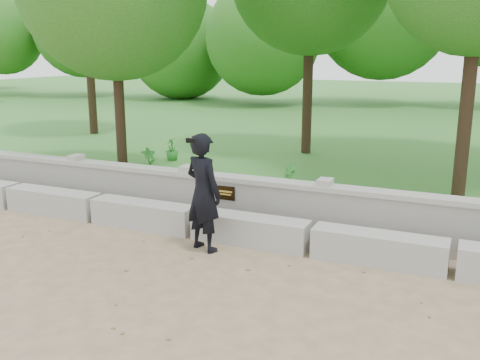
# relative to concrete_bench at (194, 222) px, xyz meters

# --- Properties ---
(ground) EXTENTS (80.00, 80.00, 0.00)m
(ground) POSITION_rel_concrete_bench_xyz_m (-0.00, -1.90, -0.22)
(ground) COLOR #A08262
(ground) RESTS_ON ground
(lawn) EXTENTS (40.00, 22.00, 0.25)m
(lawn) POSITION_rel_concrete_bench_xyz_m (-0.00, 12.10, -0.10)
(lawn) COLOR #316E26
(lawn) RESTS_ON ground
(concrete_bench) EXTENTS (11.90, 0.45, 0.45)m
(concrete_bench) POSITION_rel_concrete_bench_xyz_m (0.00, 0.00, 0.00)
(concrete_bench) COLOR #A8A59F
(concrete_bench) RESTS_ON ground
(parapet_wall) EXTENTS (12.50, 0.35, 0.90)m
(parapet_wall) POSITION_rel_concrete_bench_xyz_m (0.00, 0.70, 0.24)
(parapet_wall) COLOR #9E9B95
(parapet_wall) RESTS_ON ground
(man_main) EXTENTS (0.77, 0.71, 1.81)m
(man_main) POSITION_rel_concrete_bench_xyz_m (0.45, -0.51, 0.68)
(man_main) COLOR black
(man_main) RESTS_ON ground
(shrub_a) EXTENTS (0.39, 0.42, 0.65)m
(shrub_a) POSITION_rel_concrete_bench_xyz_m (-2.46, 2.42, 0.35)
(shrub_a) COLOR #2D802B
(shrub_a) RESTS_ON lawn
(shrub_b) EXTENTS (0.38, 0.41, 0.60)m
(shrub_b) POSITION_rel_concrete_bench_xyz_m (0.91, 2.09, 0.32)
(shrub_b) COLOR #2D802B
(shrub_b) RESTS_ON lawn
(shrub_d) EXTENTS (0.42, 0.44, 0.60)m
(shrub_d) POSITION_rel_concrete_bench_xyz_m (-2.94, 4.21, 0.32)
(shrub_d) COLOR #2D802B
(shrub_d) RESTS_ON lawn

